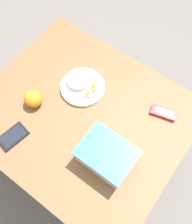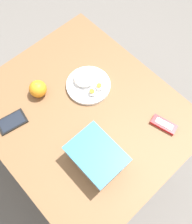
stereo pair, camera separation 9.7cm
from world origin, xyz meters
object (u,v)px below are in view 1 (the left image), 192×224
at_px(rice_plate, 81,85).
at_px(orange_fruit, 33,99).
at_px(food_container, 106,157).
at_px(cell_phone, 13,136).
at_px(candy_bar, 163,113).

bearing_deg(rice_plate, orange_fruit, 58.00).
xyz_separation_m(food_container, cell_phone, (0.39, 0.16, -0.04)).
distance_m(food_container, cell_phone, 0.43).
relative_size(rice_plate, cell_phone, 1.52).
distance_m(food_container, rice_plate, 0.38).
height_order(food_container, cell_phone, food_container).
bearing_deg(food_container, orange_fruit, -3.18).
xyz_separation_m(rice_plate, candy_bar, (-0.39, -0.11, -0.01)).
relative_size(food_container, rice_plate, 1.04).
relative_size(orange_fruit, candy_bar, 0.66).
height_order(food_container, candy_bar, food_container).
bearing_deg(candy_bar, cell_phone, 45.96).
distance_m(orange_fruit, candy_bar, 0.60).
relative_size(rice_plate, candy_bar, 1.71).
xyz_separation_m(orange_fruit, candy_bar, (-0.52, -0.31, -0.03)).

